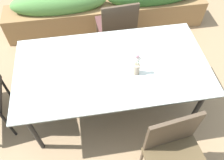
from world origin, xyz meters
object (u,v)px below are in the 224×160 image
object	(u,v)px
chair_near_right	(176,156)
planter_box	(108,8)
chair_far_side	(117,26)
dining_table	(112,69)
flower_vase	(137,66)

from	to	relation	value
chair_near_right	planter_box	distance (m)	2.27
planter_box	chair_far_side	bearing A→B (deg)	-86.63
chair_near_right	chair_far_side	world-z (taller)	chair_far_side
dining_table	planter_box	xyz separation A→B (m)	(0.16, 1.42, -0.34)
chair_far_side	flower_vase	distance (m)	1.01
chair_near_right	chair_far_side	size ratio (longest dim) A/B	0.99
dining_table	planter_box	size ratio (longest dim) A/B	0.62
chair_far_side	flower_vase	world-z (taller)	flower_vase
chair_far_side	planter_box	bearing A→B (deg)	88.88
chair_far_side	flower_vase	xyz separation A→B (m)	(0.01, -0.95, 0.33)
dining_table	chair_near_right	size ratio (longest dim) A/B	2.09
dining_table	flower_vase	bearing A→B (deg)	-30.10
flower_vase	planter_box	size ratio (longest dim) A/B	0.08
dining_table	chair_near_right	distance (m)	0.94
dining_table	flower_vase	world-z (taller)	flower_vase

